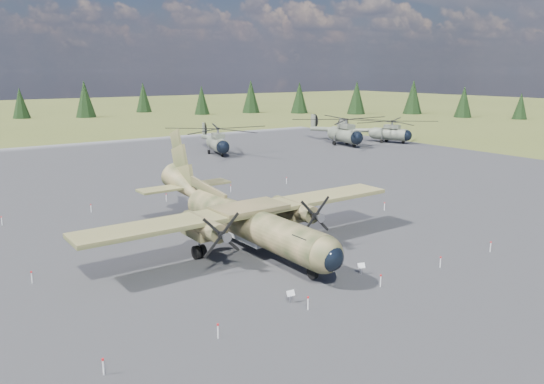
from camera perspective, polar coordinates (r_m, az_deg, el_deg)
ground at (r=44.36m, az=-2.95°, el=-5.11°), size 500.00×500.00×0.00m
apron at (r=52.79m, az=-8.68°, el=-2.30°), size 120.00×120.00×0.04m
transport_plane at (r=41.97m, az=-3.20°, el=-2.51°), size 27.03×24.60×8.93m
helicopter_near at (r=89.15m, az=-5.90°, el=6.06°), size 21.70×22.48×4.52m
helicopter_mid at (r=100.47m, az=7.81°, el=7.01°), size 22.97×24.92×5.10m
helicopter_far at (r=106.00m, az=12.55°, el=6.86°), size 22.52×22.52×4.40m
info_placard_left at (r=32.56m, az=2.01°, el=-10.96°), size 0.53×0.25×0.81m
info_placard_right at (r=37.34m, az=9.56°, el=-7.93°), size 0.56×0.38×0.81m
barrier_fence at (r=43.91m, az=-3.42°, el=-4.61°), size 33.12×29.62×0.85m
treeline at (r=53.54m, az=-10.54°, el=3.12°), size 287.54×292.69×10.97m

